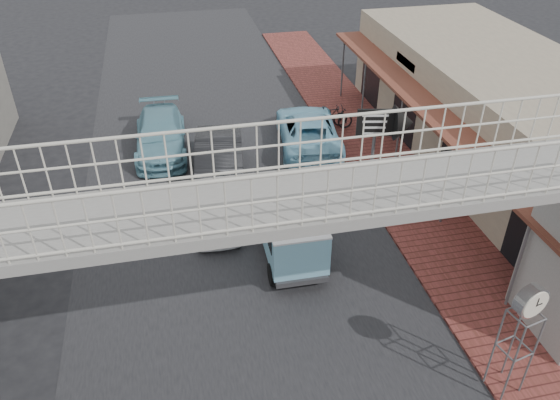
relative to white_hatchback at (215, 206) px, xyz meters
name	(u,v)px	position (x,y,z in m)	size (l,w,h in m)	color
ground	(243,272)	(0.50, -2.75, -0.63)	(120.00, 120.00, 0.00)	black
road_strip	(243,272)	(0.50, -2.75, -0.63)	(10.00, 60.00, 0.01)	black
sidewalk	(405,193)	(7.00, 0.25, -0.58)	(3.00, 40.00, 0.10)	brown
shophouse_row	(512,121)	(11.47, 1.25, 1.38)	(7.20, 18.00, 4.00)	gray
footbridge	(268,281)	(0.50, -6.75, 2.54)	(16.40, 2.40, 6.34)	gray
white_hatchback	(215,206)	(0.00, 0.00, 0.00)	(1.49, 3.71, 1.26)	silver
dark_sedan	(219,162)	(0.50, 2.60, 0.19)	(1.74, 4.99, 1.64)	black
angkot_curb	(308,130)	(4.48, 4.71, 0.08)	(2.38, 5.15, 1.43)	#7EC0DB
angkot_far	(160,135)	(-1.57, 5.53, 0.09)	(2.02, 4.96, 1.44)	#68A2B4
angkot_van	(289,224)	(2.04, -2.21, 0.52)	(1.76, 3.74, 1.82)	black
motorcycle_near	(331,119)	(5.80, 5.72, -0.02)	(0.68, 1.96, 1.03)	black
motorcycle_far	(329,116)	(5.80, 6.00, -0.03)	(0.47, 1.66, 1.00)	black
street_clock	(529,306)	(5.80, -8.18, 2.07)	(0.81, 0.72, 3.14)	#59595B
arrow_sign	(400,124)	(6.50, 0.37, 2.19)	(2.02, 1.33, 3.37)	#59595B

